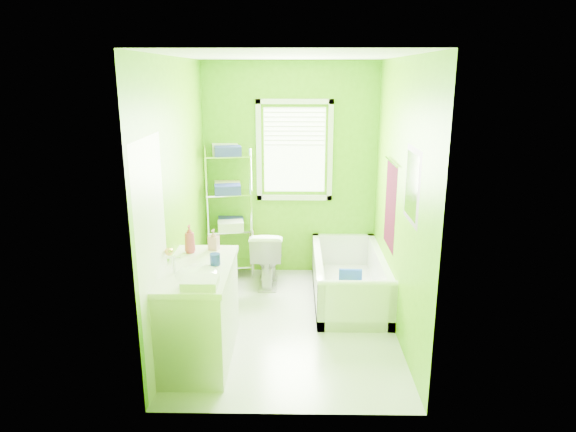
{
  "coord_description": "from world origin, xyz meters",
  "views": [
    {
      "loc": [
        0.07,
        -4.73,
        2.45
      ],
      "look_at": [
        -0.01,
        0.25,
        1.06
      ],
      "focal_mm": 32.0,
      "sensor_mm": 36.0,
      "label": 1
    }
  ],
  "objects_px": {
    "toilet": "(267,257)",
    "wire_shelf_unit": "(230,198)",
    "vanity": "(199,310)",
    "bathtub": "(349,284)"
  },
  "relations": [
    {
      "from": "toilet",
      "to": "wire_shelf_unit",
      "type": "relative_size",
      "value": 0.42
    },
    {
      "from": "vanity",
      "to": "wire_shelf_unit",
      "type": "xyz_separation_m",
      "value": [
        0.04,
        1.92,
        0.54
      ]
    },
    {
      "from": "toilet",
      "to": "vanity",
      "type": "bearing_deg",
      "value": 73.11
    },
    {
      "from": "bathtub",
      "to": "vanity",
      "type": "bearing_deg",
      "value": -138.9
    },
    {
      "from": "toilet",
      "to": "vanity",
      "type": "xyz_separation_m",
      "value": [
        -0.5,
        -1.65,
        0.12
      ]
    },
    {
      "from": "toilet",
      "to": "wire_shelf_unit",
      "type": "distance_m",
      "value": 0.85
    },
    {
      "from": "toilet",
      "to": "vanity",
      "type": "height_order",
      "value": "vanity"
    },
    {
      "from": "bathtub",
      "to": "toilet",
      "type": "relative_size",
      "value": 2.42
    },
    {
      "from": "toilet",
      "to": "vanity",
      "type": "relative_size",
      "value": 0.6
    },
    {
      "from": "wire_shelf_unit",
      "to": "toilet",
      "type": "bearing_deg",
      "value": -30.76
    }
  ]
}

